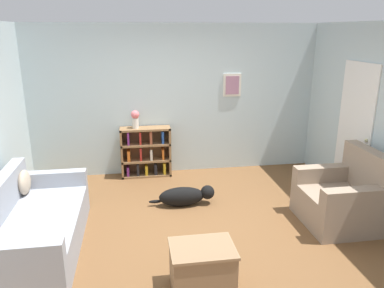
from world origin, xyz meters
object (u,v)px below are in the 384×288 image
at_px(couch, 31,227).
at_px(bookshelf, 146,152).
at_px(dog, 185,196).
at_px(recliner_chair, 344,198).
at_px(coffee_table, 202,267).
at_px(vase, 135,118).

relative_size(couch, bookshelf, 2.29).
distance_m(couch, dog, 2.12).
xyz_separation_m(bookshelf, dog, (0.52, -1.30, -0.28)).
bearing_deg(dog, recliner_chair, -22.60).
bearing_deg(coffee_table, vase, 100.34).
bearing_deg(dog, bookshelf, 111.69).
bearing_deg(couch, dog, 24.40).
xyz_separation_m(couch, recliner_chair, (3.93, 0.04, 0.06)).
relative_size(recliner_chair, coffee_table, 1.59).
relative_size(dog, vase, 3.18).
distance_m(recliner_chair, dog, 2.17).
relative_size(couch, coffee_table, 3.18).
height_order(dog, vase, vase).
relative_size(couch, dog, 2.06).
xyz_separation_m(bookshelf, coffee_table, (0.42, -3.18, -0.17)).
bearing_deg(vase, bookshelf, 6.43).
bearing_deg(vase, couch, -120.14).
height_order(coffee_table, dog, coffee_table).
relative_size(coffee_table, dog, 0.65).
bearing_deg(dog, couch, -155.60).
xyz_separation_m(coffee_table, dog, (0.10, 1.88, -0.11)).
bearing_deg(coffee_table, bookshelf, 97.51).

